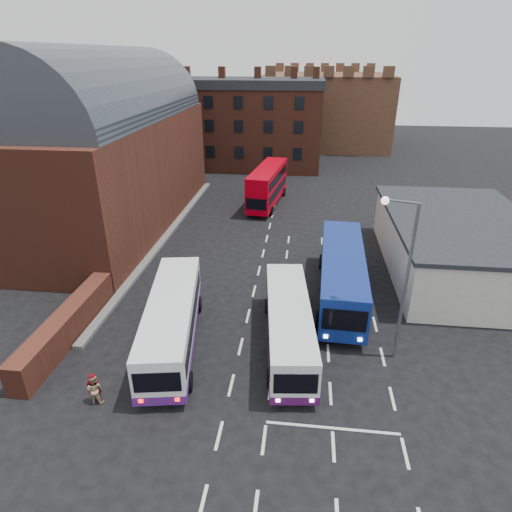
# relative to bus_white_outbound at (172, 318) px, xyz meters

# --- Properties ---
(ground) EXTENTS (180.00, 180.00, 0.00)m
(ground) POSITION_rel_bus_white_outbound_xyz_m (3.89, -2.28, -1.74)
(ground) COLOR black
(railway_station) EXTENTS (12.00, 28.00, 16.00)m
(railway_station) POSITION_rel_bus_white_outbound_xyz_m (-11.61, 18.72, 5.89)
(railway_station) COLOR #602B1E
(railway_station) RESTS_ON ground
(forecourt_wall) EXTENTS (1.20, 10.00, 1.80)m
(forecourt_wall) POSITION_rel_bus_white_outbound_xyz_m (-6.31, -0.28, -0.84)
(forecourt_wall) COLOR #602B1E
(forecourt_wall) RESTS_ON ground
(cream_building) EXTENTS (10.40, 16.40, 4.25)m
(cream_building) POSITION_rel_bus_white_outbound_xyz_m (18.89, 11.72, 0.41)
(cream_building) COLOR beige
(cream_building) RESTS_ON ground
(brick_terrace) EXTENTS (22.00, 10.00, 11.00)m
(brick_terrace) POSITION_rel_bus_white_outbound_xyz_m (-2.11, 43.72, 3.76)
(brick_terrace) COLOR brown
(brick_terrace) RESTS_ON ground
(castle_keep) EXTENTS (22.00, 22.00, 12.00)m
(castle_keep) POSITION_rel_bus_white_outbound_xyz_m (9.89, 63.72, 4.26)
(castle_keep) COLOR brown
(castle_keep) RESTS_ON ground
(bus_white_outbound) EXTENTS (4.27, 11.08, 2.95)m
(bus_white_outbound) POSITION_rel_bus_white_outbound_xyz_m (0.00, 0.00, 0.00)
(bus_white_outbound) COLOR white
(bus_white_outbound) RESTS_ON ground
(bus_white_inbound) EXTENTS (3.41, 10.33, 2.76)m
(bus_white_inbound) POSITION_rel_bus_white_outbound_xyz_m (6.59, 0.49, -0.11)
(bus_white_inbound) COLOR silver
(bus_white_inbound) RESTS_ON ground
(bus_blue) EXTENTS (3.46, 12.26, 3.31)m
(bus_blue) POSITION_rel_bus_white_outbound_xyz_m (9.89, 6.43, 0.22)
(bus_blue) COLOR navy
(bus_blue) RESTS_ON ground
(bus_red_double) EXTENTS (3.66, 10.64, 4.17)m
(bus_red_double) POSITION_rel_bus_white_outbound_xyz_m (3.03, 25.85, 0.47)
(bus_red_double) COLOR #C00011
(bus_red_double) RESTS_ON ground
(street_lamp) EXTENTS (1.79, 0.74, 9.07)m
(street_lamp) POSITION_rel_bus_white_outbound_xyz_m (12.19, 0.31, 3.73)
(street_lamp) COLOR #5C5E62
(street_lamp) RESTS_ON ground
(pedestrian_red) EXTENTS (0.71, 0.59, 1.67)m
(pedestrian_red) POSITION_rel_bus_white_outbound_xyz_m (-2.42, -4.93, -0.91)
(pedestrian_red) COLOR #750109
(pedestrian_red) RESTS_ON ground
(pedestrian_beige) EXTENTS (0.77, 0.60, 1.58)m
(pedestrian_beige) POSITION_rel_bus_white_outbound_xyz_m (-2.39, -4.96, -0.95)
(pedestrian_beige) COLOR tan
(pedestrian_beige) RESTS_ON ground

